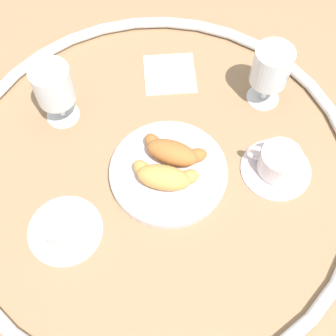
# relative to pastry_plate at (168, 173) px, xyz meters

# --- Properties ---
(ground_plane) EXTENTS (2.20, 2.20, 0.00)m
(ground_plane) POSITION_rel_pastry_plate_xyz_m (-0.03, 0.00, -0.01)
(ground_plane) COLOR #997551
(table_chrome_rim) EXTENTS (0.79, 0.79, 0.02)m
(table_chrome_rim) POSITION_rel_pastry_plate_xyz_m (-0.03, 0.00, 0.00)
(table_chrome_rim) COLOR silver
(table_chrome_rim) RESTS_ON ground_plane
(pastry_plate) EXTENTS (0.23, 0.23, 0.02)m
(pastry_plate) POSITION_rel_pastry_plate_xyz_m (0.00, 0.00, 0.00)
(pastry_plate) COLOR silver
(pastry_plate) RESTS_ON ground_plane
(croissant_large) EXTENTS (0.13, 0.08, 0.04)m
(croissant_large) POSITION_rel_pastry_plate_xyz_m (0.00, -0.02, 0.03)
(croissant_large) COLOR #D6994C
(croissant_large) RESTS_ON pastry_plate
(croissant_small) EXTENTS (0.14, 0.07, 0.04)m
(croissant_small) POSITION_rel_pastry_plate_xyz_m (-0.00, 0.03, 0.03)
(croissant_small) COLOR #AD6B33
(croissant_small) RESTS_ON pastry_plate
(coffee_cup_near) EXTENTS (0.14, 0.14, 0.06)m
(coffee_cup_near) POSITION_rel_pastry_plate_xyz_m (0.18, 0.10, 0.02)
(coffee_cup_near) COLOR silver
(coffee_cup_near) RESTS_ON ground_plane
(coffee_cup_far) EXTENTS (0.14, 0.14, 0.06)m
(coffee_cup_far) POSITION_rel_pastry_plate_xyz_m (-0.12, -0.18, 0.02)
(coffee_cup_far) COLOR silver
(coffee_cup_far) RESTS_ON ground_plane
(juice_glass_left) EXTENTS (0.08, 0.08, 0.14)m
(juice_glass_left) POSITION_rel_pastry_plate_xyz_m (-0.26, 0.03, 0.08)
(juice_glass_left) COLOR white
(juice_glass_left) RESTS_ON ground_plane
(juice_glass_right) EXTENTS (0.08, 0.08, 0.14)m
(juice_glass_right) POSITION_rel_pastry_plate_xyz_m (0.10, 0.25, 0.08)
(juice_glass_right) COLOR white
(juice_glass_right) RESTS_ON ground_plane
(folded_napkin) EXTENTS (0.15, 0.15, 0.01)m
(folded_napkin) POSITION_rel_pastry_plate_xyz_m (-0.10, 0.23, -0.01)
(folded_napkin) COLOR silver
(folded_napkin) RESTS_ON ground_plane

